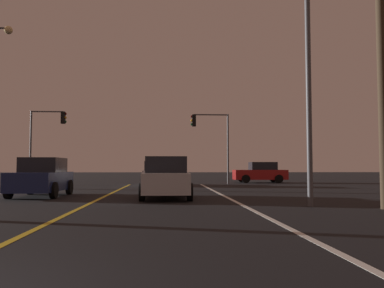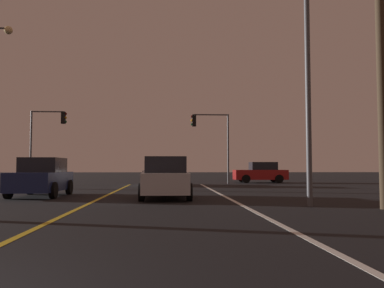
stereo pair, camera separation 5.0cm
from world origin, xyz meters
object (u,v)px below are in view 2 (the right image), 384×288
Objects in this scene: car_oncoming at (42,178)px; car_lead_same_lane at (166,178)px; car_crossing_side at (261,173)px; car_ahead_far at (157,174)px; utility_pole_right at (381,53)px; street_lamp_right_near at (292,41)px; traffic_light_near_right at (210,132)px; traffic_light_near_left at (48,130)px.

car_oncoming and car_lead_same_lane have the same top height.
car_lead_same_lane is 18.41m from car_crossing_side.
car_ahead_far and car_crossing_side have the same top height.
utility_pole_right is at bearing -124.85° from car_lead_same_lane.
car_lead_same_lane is at bearing -41.22° from street_lamp_right_near.
car_lead_same_lane is 0.80× the size of traffic_light_near_right.
car_ahead_far is at bearing 3.18° from car_lead_same_lane.
car_oncoming is 0.49× the size of street_lamp_right_near.
car_crossing_side is at bearing -150.89° from traffic_light_near_right.
street_lamp_right_near is (-3.58, -20.37, 4.66)m from car_crossing_side.
car_crossing_side is 0.80× the size of traffic_light_near_right.
street_lamp_right_near reaches higher than car_ahead_far.
traffic_light_near_left is 22.19m from street_lamp_right_near.
car_oncoming is 1.00× the size of car_ahead_far.
car_ahead_far is 1.00× the size of car_lead_same_lane.
traffic_light_near_left is at bearing 8.48° from car_crossing_side.
utility_pole_right is (3.36, -18.87, 0.87)m from traffic_light_near_right.
utility_pole_right is (12.16, -6.25, 4.01)m from car_oncoming.
car_ahead_far is 8.99m from traffic_light_near_left.
utility_pole_right reaches higher than car_lead_same_lane.
car_crossing_side is 17.13m from traffic_light_near_left.
car_oncoming is 0.78× the size of traffic_light_near_left.
car_lead_same_lane is 0.47× the size of utility_pole_right.
street_lamp_right_near is 2.76m from utility_pole_right.
utility_pole_right is at bearing 158.53° from street_lamp_right_near.
car_oncoming is 13.46m from traffic_light_near_left.
street_lamp_right_near is (0.87, -17.89, 1.52)m from traffic_light_near_right.
traffic_light_near_right is at bearing 100.11° from utility_pole_right.
traffic_light_near_right is 0.61× the size of street_lamp_right_near.
traffic_light_near_left is at bearing 76.81° from car_ahead_far.
traffic_light_near_left is 0.60× the size of utility_pole_right.
traffic_light_near_left is (-3.39, 12.62, 3.22)m from car_oncoming.
car_lead_same_lane is 7.28m from street_lamp_right_near.
car_ahead_far is 18.92m from utility_pole_right.
street_lamp_right_near is at bearing -53.88° from traffic_light_near_left.
street_lamp_right_near is at bearing 158.53° from utility_pole_right.
car_lead_same_lane is (5.46, -1.59, 0.00)m from car_oncoming.
traffic_light_near_right reaches higher than car_ahead_far.
car_crossing_side is at bearing -25.03° from car_lead_same_lane.
car_lead_same_lane is 9.10m from utility_pole_right.
traffic_light_near_left is at bearing -53.88° from street_lamp_right_near.
car_oncoming is at bearing 55.12° from traffic_light_near_right.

